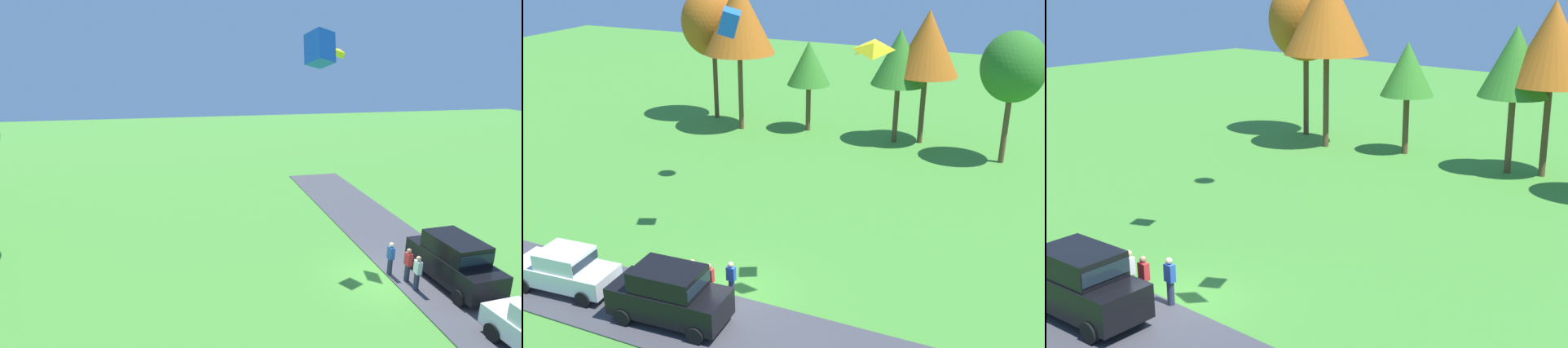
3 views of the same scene
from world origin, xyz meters
TOP-DOWN VIEW (x-y plane):
  - ground_plane at (0.00, 0.00)m, footprint 120.00×120.00m
  - pavement_strip at (0.00, -2.17)m, footprint 36.00×4.40m
  - car_sedan_near_entrance at (-6.35, -2.42)m, footprint 4.52×2.22m
  - car_suv_by_flagpole at (-1.10, -2.52)m, footprint 4.70×2.26m
  - person_beside_suv at (0.26, -0.14)m, footprint 0.36×0.24m
  - person_on_lawn at (-1.26, -0.62)m, footprint 0.36×0.24m
  - person_watching_sky at (-0.49, -0.61)m, footprint 0.36×0.24m
  - tree_lone_near at (-13.73, 22.60)m, footprint 4.90×4.90m
  - tree_far_left at (-10.47, 20.75)m, footprint 5.20×5.20m
  - tree_left_of_center at (-5.67, 22.48)m, footprint 3.19×3.19m
  - tree_right_of_center at (1.03, 22.47)m, footprint 3.79×3.79m
  - tree_far_right at (2.74, 23.06)m, footprint 4.41×4.41m
  - tree_center_back at (8.52, 21.23)m, footprint 4.03×4.03m
  - kite_box_high_left at (-2.17, 4.67)m, footprint 1.30×1.06m
  - kite_diamond_trailing_tail at (5.39, 0.91)m, footprint 1.17×0.96m
  - kite_diamond_high_right at (4.72, 2.38)m, footprint 1.26×1.10m

SIDE VIEW (x-z plane):
  - ground_plane at x=0.00m, z-range 0.00..0.00m
  - pavement_strip at x=0.00m, z-range 0.00..0.06m
  - person_beside_suv at x=0.26m, z-range 0.02..1.73m
  - person_on_lawn at x=-1.26m, z-range 0.02..1.73m
  - person_watching_sky at x=-0.49m, z-range 0.02..1.73m
  - car_sedan_near_entrance at x=-6.35m, z-range 0.12..1.96m
  - car_suv_by_flagpole at x=-1.10m, z-range 0.16..2.44m
  - tree_left_of_center at x=-5.67m, z-range 1.72..8.45m
  - tree_right_of_center at x=1.03m, z-range 2.06..10.06m
  - tree_center_back at x=8.52m, z-range 2.00..10.51m
  - tree_far_right at x=2.74m, z-range 2.41..11.71m
  - tree_lone_near at x=-13.73m, z-range 2.45..12.80m
  - tree_far_left at x=-10.47m, z-range 2.86..13.84m
  - kite_diamond_high_right at x=4.72m, z-range 9.91..10.54m
  - kite_box_high_left at x=-2.17m, z-range 9.75..11.11m
  - kite_diamond_trailing_tail at x=5.39m, z-range 10.17..10.81m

